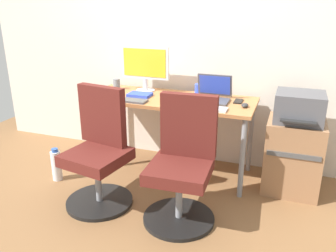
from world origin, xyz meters
TOP-DOWN VIEW (x-y plane):
  - ground_plane at (0.00, 0.00)m, footprint 5.28×5.28m
  - back_wall at (0.00, 0.39)m, footprint 4.40×0.04m
  - desk at (0.00, 0.00)m, footprint 1.54×0.61m
  - office_chair_left at (-0.35, -0.69)m, footprint 0.54×0.54m
  - office_chair_right at (0.34, -0.69)m, footprint 0.54×0.54m
  - side_cabinet at (1.11, 0.01)m, footprint 0.46×0.42m
  - printer at (1.11, 0.01)m, footprint 0.38×0.40m
  - water_bottle_on_floor at (-0.91, -0.53)m, footprint 0.09×0.09m
  - desktop_monitor at (-0.31, 0.17)m, footprint 0.48×0.18m
  - open_laptop at (0.38, 0.06)m, footprint 0.31×0.28m
  - keyboard_by_monitor at (-0.31, -0.23)m, footprint 0.34×0.12m
  - keyboard_by_laptop at (0.40, -0.23)m, footprint 0.34×0.12m
  - mouse_by_monitor at (0.68, -0.06)m, footprint 0.06×0.10m
  - mouse_by_laptop at (-0.47, -0.10)m, footprint 0.06×0.10m
  - coffee_mug at (0.21, 0.24)m, footprint 0.08×0.08m
  - pen_cup at (-0.61, 0.13)m, footprint 0.07×0.07m
  - phone_near_monitor at (0.61, 0.08)m, footprint 0.07×0.14m
  - notebook at (-0.28, -0.03)m, footprint 0.21×0.15m
  - paper_pile at (-0.64, -0.13)m, footprint 0.21×0.30m

SIDE VIEW (x-z plane):
  - ground_plane at x=0.00m, z-range 0.00..0.00m
  - water_bottle_on_floor at x=-0.91m, z-range -0.01..0.30m
  - side_cabinet at x=1.11m, z-range 0.00..0.63m
  - office_chair_left at x=-0.35m, z-range -0.05..0.89m
  - office_chair_right at x=0.34m, z-range -0.05..0.89m
  - desk at x=0.00m, z-range 0.29..1.02m
  - phone_near_monitor at x=0.61m, z-range 0.73..0.74m
  - paper_pile at x=-0.64m, z-range 0.73..0.74m
  - keyboard_by_monitor at x=-0.31m, z-range 0.73..0.75m
  - keyboard_by_laptop at x=0.40m, z-range 0.73..0.75m
  - notebook at x=-0.28m, z-range 0.73..0.76m
  - mouse_by_monitor at x=0.68m, z-range 0.73..0.76m
  - mouse_by_laptop at x=-0.47m, z-range 0.73..0.76m
  - printer at x=1.11m, z-range 0.63..0.87m
  - coffee_mug at x=0.21m, z-range 0.73..0.82m
  - pen_cup at x=-0.61m, z-range 0.73..0.84m
  - open_laptop at x=0.38m, z-range 0.67..0.90m
  - desktop_monitor at x=-0.31m, z-range 0.76..1.20m
  - back_wall at x=0.00m, z-range 0.00..2.60m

